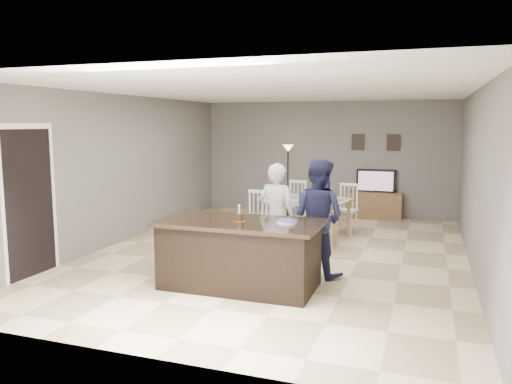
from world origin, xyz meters
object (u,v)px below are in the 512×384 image
(man, at_px, (318,217))
(birthday_cake, at_px, (239,217))
(woman, at_px, (277,216))
(kitchen_island, at_px, (240,254))
(floor_lamp, at_px, (288,161))
(television, at_px, (376,181))
(tv_console, at_px, (375,206))
(dining_table, at_px, (306,205))
(plate_stack, at_px, (287,222))

(man, bearing_deg, birthday_cake, 67.32)
(woman, bearing_deg, birthday_cake, 87.41)
(kitchen_island, distance_m, birthday_cake, 0.50)
(kitchen_island, height_order, floor_lamp, floor_lamp)
(man, bearing_deg, television, -73.86)
(tv_console, distance_m, television, 0.57)
(man, relative_size, floor_lamp, 1.00)
(woman, distance_m, floor_lamp, 4.53)
(man, height_order, dining_table, man)
(kitchen_island, xyz_separation_m, tv_console, (1.20, 5.57, -0.15))
(dining_table, height_order, floor_lamp, floor_lamp)
(dining_table, bearing_deg, birthday_cake, -83.10)
(woman, bearing_deg, kitchen_island, 86.70)
(tv_console, bearing_deg, man, -94.15)
(dining_table, bearing_deg, television, 76.28)
(woman, height_order, floor_lamp, floor_lamp)
(television, height_order, birthday_cake, television)
(woman, xyz_separation_m, dining_table, (-0.07, 2.17, -0.17))
(birthday_cake, xyz_separation_m, dining_table, (0.14, 3.19, -0.32))
(birthday_cake, distance_m, floor_lamp, 5.47)
(kitchen_island, bearing_deg, man, 45.95)
(television, distance_m, floor_lamp, 2.09)
(tv_console, height_order, dining_table, dining_table)
(tv_console, xyz_separation_m, birthday_cake, (-1.19, -5.60, 0.65))
(television, bearing_deg, birthday_cake, 78.11)
(tv_console, bearing_deg, kitchen_island, -102.16)
(dining_table, bearing_deg, kitchen_island, -83.24)
(tv_console, bearing_deg, dining_table, -113.67)
(tv_console, height_order, birthday_cake, birthday_cake)
(man, bearing_deg, plate_stack, 95.18)
(television, relative_size, man, 0.54)
(kitchen_island, distance_m, woman, 1.07)
(dining_table, relative_size, floor_lamp, 1.22)
(television, distance_m, dining_table, 2.71)
(kitchen_island, xyz_separation_m, floor_lamp, (-0.83, 5.36, 0.85))
(woman, height_order, plate_stack, woman)
(tv_console, relative_size, woman, 0.75)
(television, xyz_separation_m, birthday_cake, (-1.19, -5.67, 0.09))
(kitchen_island, relative_size, floor_lamp, 1.28)
(floor_lamp, bearing_deg, man, -69.35)
(tv_console, xyz_separation_m, dining_table, (-1.06, -2.41, 0.33))
(tv_console, xyz_separation_m, woman, (-0.98, -4.59, 0.50))
(plate_stack, bearing_deg, dining_table, 98.93)
(woman, bearing_deg, tv_console, -93.01)
(floor_lamp, bearing_deg, television, 7.80)
(tv_console, xyz_separation_m, television, (0.00, 0.07, 0.56))
(birthday_cake, distance_m, plate_stack, 0.63)
(birthday_cake, bearing_deg, floor_lamp, 98.77)
(plate_stack, bearing_deg, man, 74.95)
(birthday_cake, distance_m, dining_table, 3.21)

